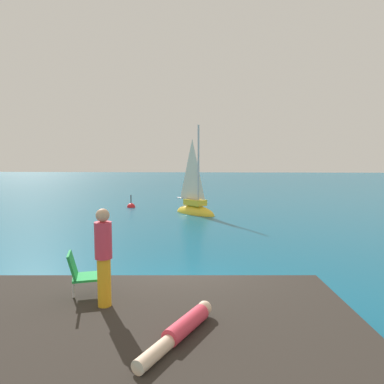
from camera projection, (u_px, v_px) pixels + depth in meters
The scene contains 9 objects.
ground_plane at pixel (183, 293), 8.31m from camera, with size 160.00×160.00×0.00m, color #0F5675.
shore_ledge at pixel (143, 337), 5.45m from camera, with size 6.75×3.49×0.82m, color #2D2823.
boulder_seaward at pixel (49, 307), 7.56m from camera, with size 1.22×0.97×0.67m, color #2C2926.
boulder_inland at pixel (247, 317), 7.07m from camera, with size 1.23×0.99×0.68m, color #2B2924.
sailboat_near at pixel (195, 209), 20.52m from camera, with size 2.92×2.82×5.76m.
person_sunbather at pixel (182, 329), 4.65m from camera, with size 0.91×1.64×0.25m.
person_standing at pixel (104, 254), 5.58m from camera, with size 0.28×0.28×1.62m.
beach_chair at pixel (81, 272), 6.00m from camera, with size 0.71×0.64×0.80m.
marker_buoy at pixel (131, 207), 23.32m from camera, with size 0.56×0.56×1.13m.
Camera 1 is at (0.70, -8.02, 3.23)m, focal length 32.09 mm.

